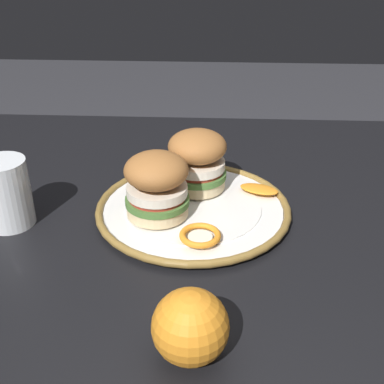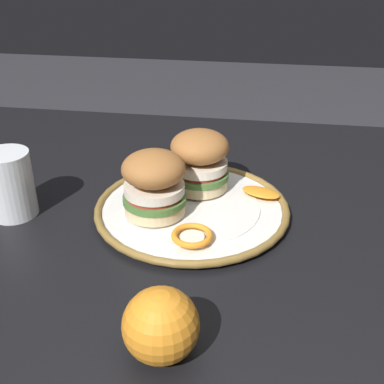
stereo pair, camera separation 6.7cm
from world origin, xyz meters
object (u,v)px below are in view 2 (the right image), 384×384
(dinner_plate, at_px, (192,209))
(whole_orange, at_px, (161,325))
(dining_table, at_px, (209,275))
(drinking_glass, at_px, (11,188))
(sandwich_half_left, at_px, (154,182))
(sandwich_half_right, at_px, (200,159))

(dinner_plate, height_order, whole_orange, whole_orange)
(dining_table, xyz_separation_m, drinking_glass, (0.31, 0.01, 0.14))
(dinner_plate, distance_m, sandwich_half_left, 0.08)
(whole_orange, bearing_deg, dinner_plate, -87.78)
(drinking_glass, bearing_deg, sandwich_half_left, -176.90)
(dining_table, relative_size, dinner_plate, 4.34)
(sandwich_half_left, distance_m, whole_orange, 0.27)
(dinner_plate, relative_size, sandwich_half_right, 2.33)
(dining_table, height_order, dinner_plate, dinner_plate)
(sandwich_half_right, height_order, whole_orange, sandwich_half_right)
(dinner_plate, relative_size, drinking_glass, 2.92)
(dining_table, relative_size, sandwich_half_left, 10.16)
(dinner_plate, relative_size, sandwich_half_left, 2.34)
(drinking_glass, bearing_deg, dining_table, -177.89)
(dinner_plate, distance_m, drinking_glass, 0.29)
(sandwich_half_left, height_order, whole_orange, sandwich_half_left)
(dining_table, distance_m, dinner_plate, 0.12)
(sandwich_half_left, bearing_deg, drinking_glass, 3.10)
(sandwich_half_right, height_order, drinking_glass, sandwich_half_right)
(whole_orange, bearing_deg, drinking_glass, -40.71)
(dinner_plate, height_order, drinking_glass, drinking_glass)
(whole_orange, bearing_deg, sandwich_half_left, -76.27)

